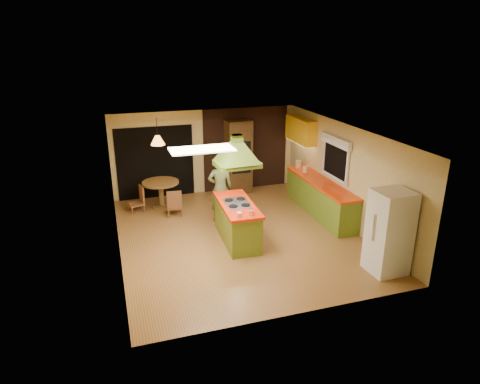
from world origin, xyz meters
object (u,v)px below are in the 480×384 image
object	(u,v)px
refrigerator	(389,232)
man	(220,189)
dining_table	(161,189)
wall_oven	(238,157)
kitchen_island	(237,222)
canister_large	(298,164)

from	to	relation	value
refrigerator	man	bearing A→B (deg)	123.62
dining_table	refrigerator	bearing A→B (deg)	-51.70
man	wall_oven	size ratio (longest dim) A/B	0.78
man	refrigerator	distance (m)	4.29
kitchen_island	man	distance (m)	1.33
kitchen_island	man	world-z (taller)	man
man	canister_large	xyz separation A→B (m)	(2.56, 0.88, 0.17)
kitchen_island	refrigerator	xyz separation A→B (m)	(2.44, -2.23, 0.39)
refrigerator	wall_oven	distance (m)	5.60
wall_oven	refrigerator	bearing A→B (deg)	-77.74
kitchen_island	man	xyz separation A→B (m)	(-0.05, 1.27, 0.39)
man	canister_large	world-z (taller)	man
wall_oven	man	bearing A→B (deg)	-121.76
man	dining_table	size ratio (longest dim) A/B	1.71
kitchen_island	dining_table	distance (m)	2.95
kitchen_island	canister_large	world-z (taller)	canister_large
kitchen_island	wall_oven	xyz separation A→B (m)	(1.03, 3.19, 0.63)
kitchen_island	canister_large	bearing A→B (deg)	43.28
wall_oven	canister_large	size ratio (longest dim) A/B	10.22
kitchen_island	man	size ratio (longest dim) A/B	1.09
kitchen_island	canister_large	xyz separation A→B (m)	(2.51, 2.15, 0.56)
kitchen_island	wall_oven	world-z (taller)	wall_oven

